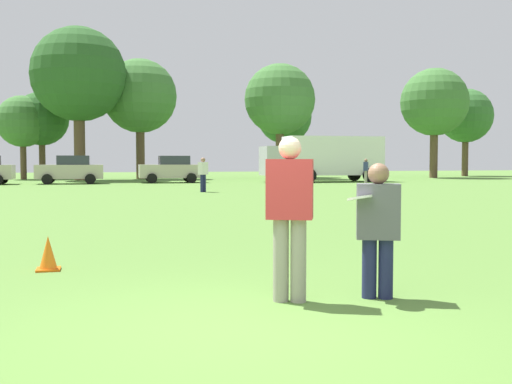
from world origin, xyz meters
TOP-DOWN VIEW (x-y plane):
  - ground_plane at (0.00, 0.00)m, footprint 147.69×147.69m
  - player_thrower at (0.76, 0.98)m, footprint 0.56×0.45m
  - player_defender at (1.75, 0.89)m, footprint 0.53×0.42m
  - frisbee at (1.49, 0.80)m, footprint 0.28×0.27m
  - traffic_cone at (-1.91, 3.60)m, footprint 0.32×0.32m
  - parked_car_mid_right at (-2.92, 35.87)m, footprint 4.23×2.27m
  - parked_car_near_right at (3.60, 36.22)m, footprint 4.23×2.27m
  - box_truck at (14.23, 35.16)m, footprint 8.54×3.10m
  - bystander_far_jogger at (15.94, 31.98)m, footprint 0.47×0.51m
  - bystander_field_marshal at (3.65, 23.62)m, footprint 0.52×0.49m
  - tree_west_oak at (-6.95, 46.50)m, footprint 4.09×4.09m
  - tree_west_maple at (-5.57, 47.11)m, footprint 4.33×4.33m
  - tree_center_elm at (-2.53, 43.06)m, footprint 7.12×7.12m
  - tree_east_birch at (2.16, 45.24)m, footprint 5.98×5.98m
  - tree_east_oak at (13.13, 42.36)m, footprint 5.73×5.73m
  - tree_far_east_pine at (14.82, 46.50)m, footprint 4.77×4.77m
  - tree_far_west_pine at (26.88, 41.95)m, footprint 5.79×5.79m
  - tree_horizon_center at (32.87, 46.36)m, footprint 5.12×5.12m

SIDE VIEW (x-z plane):
  - ground_plane at x=0.00m, z-range 0.00..0.00m
  - traffic_cone at x=-1.91m, z-range -0.01..0.47m
  - player_defender at x=1.75m, z-range 0.08..1.58m
  - bystander_far_jogger at x=15.94m, z-range 0.11..1.73m
  - parked_car_mid_right at x=-2.92m, z-range 0.01..1.83m
  - parked_car_near_right at x=3.60m, z-range 0.01..1.83m
  - bystander_field_marshal at x=3.65m, z-range 0.11..1.76m
  - player_thrower at x=0.76m, z-range 0.11..1.89m
  - frisbee at x=1.49m, z-range 1.08..1.17m
  - box_truck at x=14.23m, z-range 0.16..3.34m
  - tree_west_oak at x=-6.95m, z-range 1.25..7.90m
  - tree_west_maple at x=-5.57m, z-range 1.32..8.37m
  - tree_far_east_pine at x=14.82m, z-range 1.46..9.21m
  - tree_horizon_center at x=32.87m, z-range 1.56..9.89m
  - tree_east_oak at x=13.13m, z-range 1.75..11.07m
  - tree_far_west_pine at x=26.88m, z-range 1.77..11.18m
  - tree_east_birch at x=2.16m, z-range 1.82..11.53m
  - tree_center_elm at x=-2.53m, z-range 2.17..13.74m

